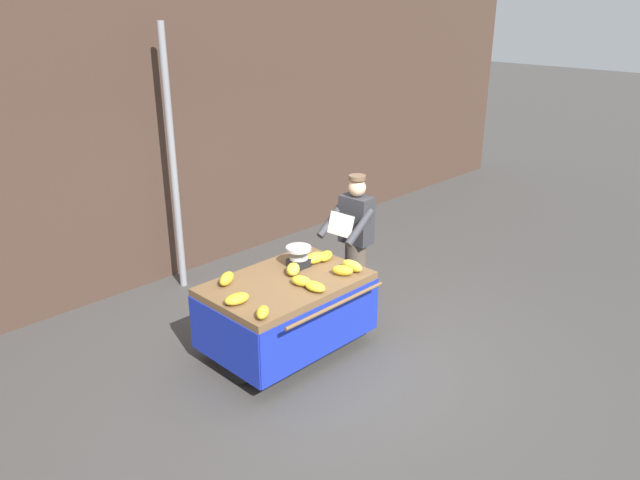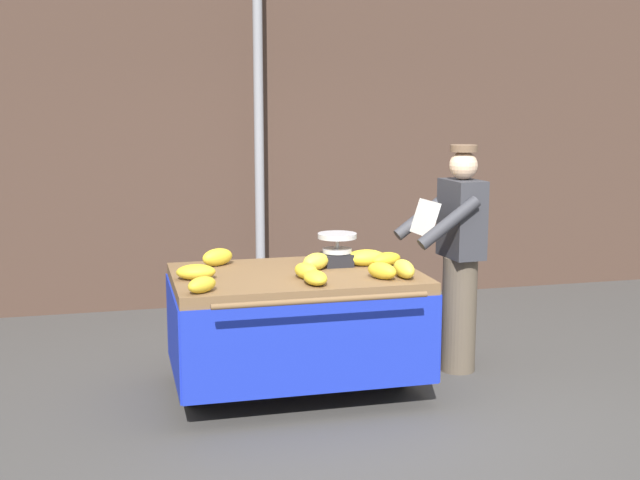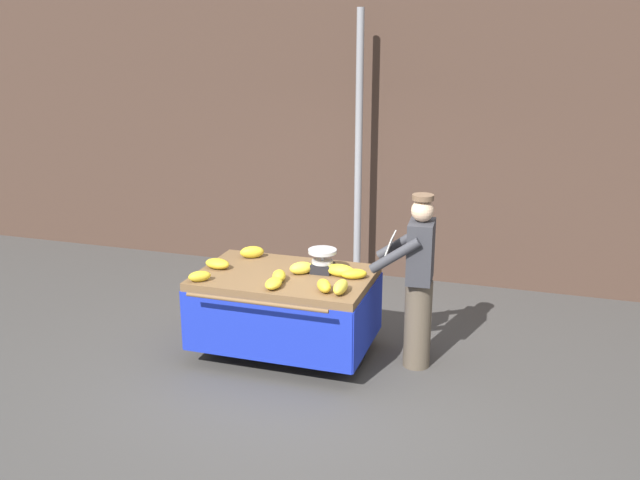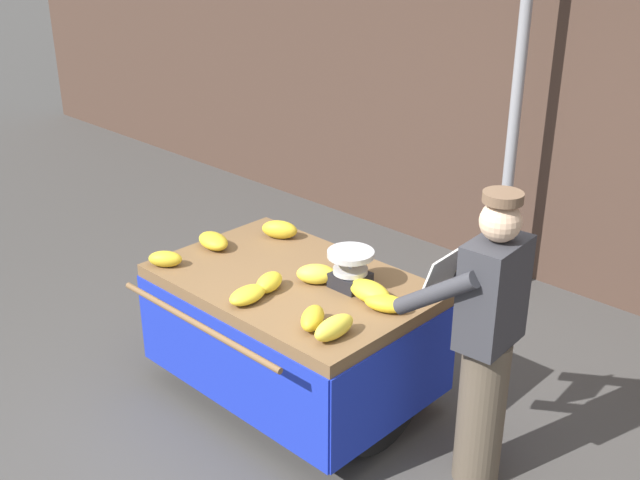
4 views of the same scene
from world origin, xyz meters
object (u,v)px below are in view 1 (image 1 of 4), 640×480
object	(u,v)px
banana_bunch_6	(315,287)
banana_bunch_4	(301,281)
banana_bunch_2	(263,312)
street_pole	(173,163)
banana_bunch_3	(326,256)
banana_bunch_0	(352,266)
banana_bunch_9	(227,279)
banana_bunch_8	(237,299)
weighing_scale	(299,257)
vendor_person	(355,243)
banana_bunch_7	(315,258)
banana_cart	(286,299)
banana_bunch_5	(343,270)
banana_bunch_1	(293,269)

from	to	relation	value
banana_bunch_6	banana_bunch_4	bearing A→B (deg)	95.43
banana_bunch_2	street_pole	bearing A→B (deg)	72.71
banana_bunch_3	banana_bunch_0	bearing A→B (deg)	-91.81
banana_bunch_0	banana_bunch_9	distance (m)	1.36
banana_bunch_9	banana_bunch_8	bearing A→B (deg)	-115.05
banana_bunch_0	banana_bunch_2	bearing A→B (deg)	-175.42
weighing_scale	vendor_person	size ratio (longest dim) A/B	0.16
banana_bunch_0	banana_bunch_6	distance (m)	0.63
street_pole	banana_bunch_3	distance (m)	2.36
banana_bunch_6	banana_bunch_7	xyz separation A→B (m)	(0.49, 0.50, 0.01)
street_pole	banana_bunch_9	world-z (taller)	street_pole
weighing_scale	banana_bunch_4	bearing A→B (deg)	-130.93
banana_bunch_3	banana_bunch_7	distance (m)	0.15
weighing_scale	banana_bunch_3	bearing A→B (deg)	-13.59
banana_bunch_6	banana_bunch_7	world-z (taller)	banana_bunch_7
weighing_scale	banana_bunch_4	world-z (taller)	weighing_scale
weighing_scale	banana_bunch_9	size ratio (longest dim) A/B	1.12
banana_cart	banana_bunch_5	distance (m)	0.67
banana_bunch_2	banana_bunch_6	size ratio (longest dim) A/B	0.86
vendor_person	banana_bunch_3	bearing A→B (deg)	-171.42
banana_cart	street_pole	bearing A→B (deg)	86.39
banana_cart	banana_bunch_2	size ratio (longest dim) A/B	7.96
banana_bunch_2	banana_bunch_9	world-z (taller)	banana_bunch_9
street_pole	banana_bunch_9	size ratio (longest dim) A/B	13.61
banana_cart	banana_bunch_1	bearing A→B (deg)	20.17
banana_bunch_5	banana_bunch_6	size ratio (longest dim) A/B	0.92
banana_bunch_0	banana_bunch_6	world-z (taller)	banana_bunch_0
banana_bunch_4	banana_cart	bearing A→B (deg)	96.11
banana_bunch_9	banana_bunch_1	bearing A→B (deg)	-25.41
street_pole	banana_bunch_0	world-z (taller)	street_pole
weighing_scale	banana_bunch_4	size ratio (longest dim) A/B	1.28
weighing_scale	banana_bunch_9	xyz separation A→B (m)	(-0.84, 0.20, -0.06)
banana_cart	banana_bunch_4	world-z (taller)	banana_bunch_4
banana_bunch_7	weighing_scale	bearing A→B (deg)	164.79
weighing_scale	banana_bunch_8	world-z (taller)	weighing_scale
street_pole	banana_bunch_3	world-z (taller)	street_pole
banana_cart	weighing_scale	bearing A→B (deg)	25.24
street_pole	banana_bunch_6	bearing A→B (deg)	-92.21
banana_cart	banana_bunch_6	xyz separation A→B (m)	(0.04, -0.39, 0.27)
weighing_scale	vendor_person	distance (m)	0.95
banana_cart	banana_bunch_0	bearing A→B (deg)	-26.64
banana_bunch_2	banana_bunch_1	bearing A→B (deg)	30.53
banana_bunch_1	banana_bunch_2	bearing A→B (deg)	-149.47
banana_bunch_7	banana_bunch_3	bearing A→B (deg)	-11.40
banana_bunch_2	banana_bunch_3	xyz separation A→B (m)	(1.37, 0.52, -0.00)
banana_bunch_0	banana_bunch_4	bearing A→B (deg)	168.85
banana_cart	banana_bunch_2	xyz separation A→B (m)	(-0.69, -0.44, 0.28)
weighing_scale	banana_bunch_2	distance (m)	1.20
banana_cart	banana_bunch_1	distance (m)	0.33
banana_bunch_1	banana_bunch_6	distance (m)	0.46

